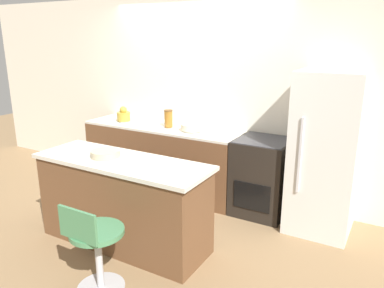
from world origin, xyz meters
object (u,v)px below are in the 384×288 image
mixing_bowl (192,127)px  oven_range (262,176)px  stool_chair (96,249)px  kettle (124,115)px  refrigerator (326,153)px

mixing_bowl → oven_range: bearing=1.7°
oven_range → stool_chair: size_ratio=1.12×
oven_range → kettle: kettle is taller
oven_range → kettle: size_ratio=4.45×
mixing_bowl → stool_chair: bearing=-82.1°
stool_chair → refrigerator: bearing=56.5°
refrigerator → stool_chair: size_ratio=2.13×
oven_range → kettle: bearing=-179.2°
refrigerator → stool_chair: (-1.37, -2.07, -0.47)m
oven_range → mixing_bowl: (-0.95, -0.03, 0.50)m
oven_range → kettle: 2.14m
refrigerator → kettle: bearing=179.8°
refrigerator → oven_range: bearing=176.8°
stool_chair → kettle: (-1.41, 2.08, 0.59)m
refrigerator → mixing_bowl: (-1.66, 0.01, 0.08)m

